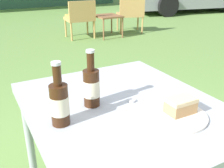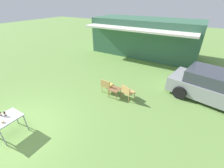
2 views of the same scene
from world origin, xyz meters
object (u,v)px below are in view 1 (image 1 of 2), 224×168
(patio_table, at_px, (123,120))
(wicker_chair_cushioned, at_px, (80,16))
(garden_side_table, at_px, (108,18))
(cola_bottle_near, at_px, (91,86))
(cola_bottle_far, at_px, (60,103))
(cake_on_plate, at_px, (176,111))
(wicker_chair_plain, at_px, (131,12))

(patio_table, bearing_deg, wicker_chair_cushioned, 70.58)
(garden_side_table, bearing_deg, wicker_chair_cushioned, 165.30)
(garden_side_table, xyz_separation_m, cola_bottle_near, (-2.11, -3.92, 0.45))
(cola_bottle_far, bearing_deg, cake_on_plate, -20.94)
(wicker_chair_cushioned, distance_m, cake_on_plate, 4.51)
(garden_side_table, xyz_separation_m, cola_bottle_far, (-2.26, -4.00, 0.45))
(cola_bottle_near, bearing_deg, cola_bottle_far, -153.31)
(wicker_chair_plain, bearing_deg, patio_table, 76.86)
(wicker_chair_cushioned, xyz_separation_m, patio_table, (-1.45, -4.12, 0.24))
(wicker_chair_plain, height_order, cola_bottle_near, cola_bottle_near)
(garden_side_table, relative_size, cola_bottle_near, 2.27)
(wicker_chair_plain, bearing_deg, cola_bottle_near, 75.37)
(wicker_chair_plain, relative_size, cola_bottle_near, 3.23)
(cake_on_plate, distance_m, cola_bottle_near, 0.33)
(patio_table, distance_m, cola_bottle_far, 0.31)
(wicker_chair_plain, relative_size, patio_table, 0.85)
(patio_table, height_order, cola_bottle_far, cola_bottle_far)
(patio_table, height_order, cake_on_plate, cake_on_plate)
(cake_on_plate, distance_m, cola_bottle_far, 0.42)
(cola_bottle_far, bearing_deg, cola_bottle_near, 26.69)
(garden_side_table, bearing_deg, cake_on_plate, -114.27)
(wicker_chair_plain, xyz_separation_m, cola_bottle_near, (-2.73, -4.05, 0.40))
(cake_on_plate, height_order, cola_bottle_near, cola_bottle_near)
(wicker_chair_plain, height_order, cola_bottle_far, cola_bottle_far)
(cola_bottle_far, bearing_deg, patio_table, 4.87)
(wicker_chair_cushioned, height_order, patio_table, patio_table)
(wicker_chair_cushioned, relative_size, cola_bottle_near, 3.23)
(wicker_chair_cushioned, xyz_separation_m, garden_side_table, (0.54, -0.14, -0.05))
(wicker_chair_plain, distance_m, cola_bottle_far, 5.05)
(wicker_chair_cushioned, xyz_separation_m, cake_on_plate, (-1.33, -4.29, 0.34))
(garden_side_table, distance_m, cola_bottle_far, 4.62)
(wicker_chair_cushioned, distance_m, garden_side_table, 0.56)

